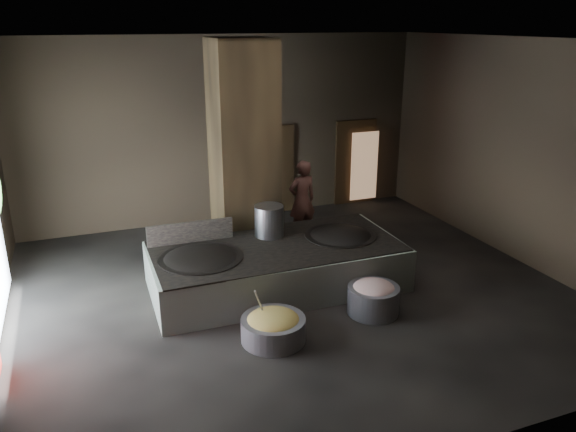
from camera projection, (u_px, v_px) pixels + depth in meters
name	position (u px, v px, depth m)	size (l,w,h in m)	color
floor	(292.00, 294.00, 10.52)	(10.00, 9.00, 0.10)	black
ceiling	(292.00, 37.00, 9.00)	(10.00, 9.00, 0.10)	black
back_wall	(224.00, 130.00, 13.77)	(10.00, 0.10, 4.50)	black
front_wall	(454.00, 284.00, 5.76)	(10.00, 0.10, 4.50)	black
right_wall	(521.00, 152.00, 11.47)	(0.10, 9.00, 4.50)	black
pillar	(244.00, 154.00, 11.33)	(1.20, 1.20, 4.50)	black
hearth_platform	(277.00, 266.00, 10.59)	(4.66, 2.23, 0.81)	#A8B7A5
platform_cap	(276.00, 246.00, 10.46)	(4.56, 2.19, 0.03)	black
wok_left	(201.00, 262.00, 9.94)	(1.47, 1.47, 0.40)	black
wok_left_rim	(200.00, 258.00, 9.92)	(1.50, 1.50, 0.05)	black
wok_right	(340.00, 239.00, 10.98)	(1.37, 1.37, 0.38)	black
wok_right_rim	(340.00, 236.00, 10.96)	(1.40, 1.40, 0.05)	black
stock_pot	(269.00, 221.00, 10.85)	(0.57, 0.57, 0.61)	gray
splash_guard	(190.00, 232.00, 10.55)	(1.62, 0.06, 0.40)	black
cook	(302.00, 200.00, 12.76)	(0.68, 0.44, 1.85)	brown
veg_basin	(273.00, 329.00, 8.86)	(1.03, 1.03, 0.38)	gray
veg_fill	(273.00, 320.00, 8.81)	(0.85, 0.85, 0.26)	#8A9E4C
ladle	(261.00, 306.00, 8.82)	(0.03, 0.03, 0.81)	gray
meat_basin	(373.00, 300.00, 9.68)	(0.89, 0.89, 0.49)	gray
meat_fill	(374.00, 289.00, 9.61)	(0.74, 0.74, 0.28)	#B06E6A
doorway_near	(272.00, 172.00, 14.47)	(1.18, 0.08, 2.38)	black
doorway_near_glow	(263.00, 172.00, 14.61)	(0.74, 0.04, 1.75)	#8C6647
doorway_far	(355.00, 164.00, 15.28)	(1.18, 0.08, 2.38)	black
doorway_far_glow	(364.00, 166.00, 15.22)	(0.79, 0.04, 1.86)	#8C6647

